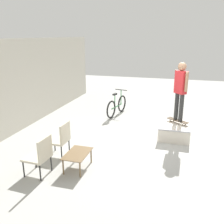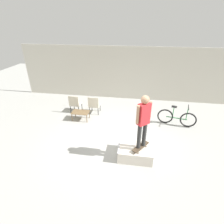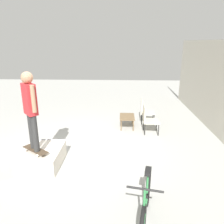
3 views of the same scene
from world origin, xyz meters
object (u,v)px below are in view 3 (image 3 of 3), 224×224
(skateboard_on_ramp, at_px, (35,150))
(patio_chair_left, at_px, (145,110))
(skate_ramp_box, at_px, (42,157))
(patio_chair_right, at_px, (148,118))
(person_skater, at_px, (30,105))
(coffee_table, at_px, (127,118))
(bicycle, at_px, (146,204))

(skateboard_on_ramp, height_order, patio_chair_left, patio_chair_left)
(skate_ramp_box, relative_size, patio_chair_right, 1.26)
(skate_ramp_box, xyz_separation_m, person_skater, (0.16, -0.07, 1.38))
(coffee_table, distance_m, bicycle, 4.38)
(coffee_table, xyz_separation_m, patio_chair_right, (0.49, 0.69, 0.16))
(patio_chair_left, bearing_deg, coffee_table, 129.06)
(person_skater, relative_size, bicycle, 1.10)
(bicycle, bearing_deg, skate_ramp_box, -114.96)
(skate_ramp_box, height_order, patio_chair_left, patio_chair_left)
(skate_ramp_box, relative_size, person_skater, 0.64)
(skateboard_on_ramp, xyz_separation_m, bicycle, (1.57, 2.43, -0.13))
(patio_chair_right, bearing_deg, bicycle, 173.32)
(skateboard_on_ramp, height_order, coffee_table, skateboard_on_ramp)
(skate_ramp_box, xyz_separation_m, coffee_table, (-2.65, 2.15, 0.14))
(skate_ramp_box, xyz_separation_m, skateboard_on_ramp, (0.16, -0.07, 0.29))
(skateboard_on_ramp, distance_m, person_skater, 1.09)
(skate_ramp_box, bearing_deg, patio_chair_left, 137.96)
(person_skater, bearing_deg, coffee_table, 99.87)
(skate_ramp_box, height_order, patio_chair_right, patio_chair_right)
(skateboard_on_ramp, distance_m, bicycle, 2.89)
(skate_ramp_box, distance_m, skateboard_on_ramp, 0.34)
(person_skater, bearing_deg, patio_chair_left, 96.83)
(patio_chair_right, xyz_separation_m, bicycle, (3.89, -0.49, -0.14))
(patio_chair_left, bearing_deg, skate_ramp_box, 141.23)
(patio_chair_right, bearing_deg, skate_ramp_box, 127.72)
(person_skater, bearing_deg, skate_ramp_box, 113.54)
(skate_ramp_box, bearing_deg, skateboard_on_ramp, -24.65)
(coffee_table, xyz_separation_m, bicycle, (4.38, 0.20, 0.02))
(patio_chair_left, bearing_deg, skateboard_on_ramp, 141.91)
(coffee_table, bearing_deg, person_skater, -38.32)
(patio_chair_left, height_order, patio_chair_right, same)
(skateboard_on_ramp, height_order, person_skater, person_skater)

